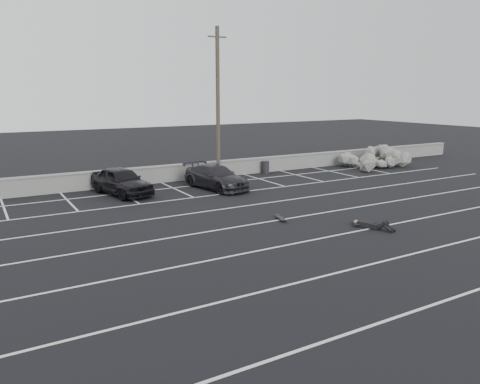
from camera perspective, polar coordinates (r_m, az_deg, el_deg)
ground at (r=18.90m, az=11.61°, el=-5.21°), size 120.00×120.00×0.00m
seawall at (r=30.36m, az=-6.16°, el=2.55°), size 50.00×0.45×1.06m
stall_lines at (r=22.19m, az=3.88°, el=-2.39°), size 36.00×20.05×0.01m
car_left at (r=26.48m, az=-14.25°, el=1.31°), size 2.81×4.76×1.52m
car_right at (r=27.35m, az=-2.93°, el=1.83°), size 2.67×4.95×1.36m
utility_pole at (r=29.97m, az=-2.71°, el=10.66°), size 1.26×0.25×9.49m
trash_bin at (r=32.60m, az=3.12°, el=3.05°), size 0.69×0.69×0.85m
riprap_pile at (r=36.63m, az=16.46°, el=3.73°), size 5.43×3.81×1.31m
person at (r=20.27m, az=15.19°, el=-3.54°), size 2.30×2.83×0.46m
skateboard at (r=20.77m, az=5.01°, el=-3.20°), size 0.42×0.88×0.10m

